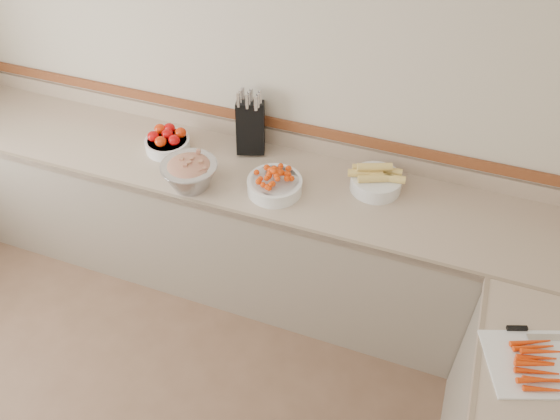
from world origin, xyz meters
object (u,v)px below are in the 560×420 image
(cutting_board, at_px, (538,363))
(corn_bowl, at_px, (376,180))
(tomato_bowl, at_px, (167,141))
(cherry_tomato_bowl, at_px, (275,183))
(rhubarb_bowl, at_px, (190,173))
(knife_block, at_px, (251,126))

(cutting_board, bearing_deg, corn_bowl, 135.06)
(cutting_board, bearing_deg, tomato_bowl, 159.45)
(cherry_tomato_bowl, xyz_separation_m, corn_bowl, (0.50, 0.21, 0.00))
(cherry_tomato_bowl, distance_m, cutting_board, 1.49)
(tomato_bowl, xyz_separation_m, corn_bowl, (1.22, 0.07, 0.00))
(cutting_board, bearing_deg, rhubarb_bowl, 163.74)
(cherry_tomato_bowl, distance_m, corn_bowl, 0.54)
(corn_bowl, relative_size, rhubarb_bowl, 1.00)
(tomato_bowl, distance_m, corn_bowl, 1.22)
(tomato_bowl, distance_m, rhubarb_bowl, 0.38)
(corn_bowl, bearing_deg, knife_block, 171.91)
(knife_block, distance_m, rhubarb_bowl, 0.47)
(tomato_bowl, xyz_separation_m, cherry_tomato_bowl, (0.72, -0.14, -0.00))
(cherry_tomato_bowl, relative_size, corn_bowl, 0.97)
(rhubarb_bowl, relative_size, cutting_board, 0.65)
(cherry_tomato_bowl, bearing_deg, tomato_bowl, 169.09)
(corn_bowl, height_order, rhubarb_bowl, rhubarb_bowl)
(cherry_tomato_bowl, bearing_deg, knife_block, 130.08)
(knife_block, relative_size, cherry_tomato_bowl, 1.31)
(tomato_bowl, height_order, cherry_tomato_bowl, cherry_tomato_bowl)
(tomato_bowl, relative_size, corn_bowl, 0.86)
(knife_block, bearing_deg, rhubarb_bowl, -112.30)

